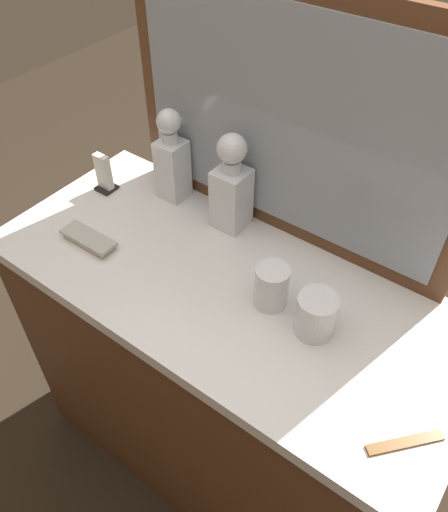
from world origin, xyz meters
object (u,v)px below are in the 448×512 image
object	(u,v)px
crystal_decanter_far_right	(172,163)
silver_brush_rear	(89,240)
napkin_holder	(104,175)
crystal_decanter_front	(231,191)
crystal_tumbler_front	(271,288)
tortoiseshell_comb	(405,442)
crystal_tumbler_rear	(315,317)

from	to	relation	value
crystal_decanter_far_right	silver_brush_rear	distance (m)	0.30
silver_brush_rear	napkin_holder	xyz separation A→B (m)	(-0.13, 0.18, 0.03)
crystal_decanter_front	crystal_tumbler_front	bearing A→B (deg)	-35.81
crystal_tumbler_front	napkin_holder	distance (m)	0.60
crystal_decanter_far_right	tortoiseshell_comb	world-z (taller)	crystal_decanter_far_right
crystal_tumbler_front	napkin_holder	xyz separation A→B (m)	(-0.59, 0.08, -0.00)
crystal_tumbler_front	crystal_decanter_front	bearing A→B (deg)	144.19
crystal_tumbler_rear	tortoiseshell_comb	world-z (taller)	crystal_tumbler_rear
crystal_tumbler_rear	napkin_holder	world-z (taller)	napkin_holder
crystal_decanter_far_right	crystal_tumbler_front	bearing A→B (deg)	-21.78
tortoiseshell_comb	napkin_holder	world-z (taller)	napkin_holder
crystal_tumbler_front	tortoiseshell_comb	bearing A→B (deg)	-19.89
crystal_tumbler_front	tortoiseshell_comb	xyz separation A→B (m)	(0.37, -0.13, -0.04)
crystal_tumbler_rear	tortoiseshell_comb	xyz separation A→B (m)	(0.26, -0.12, -0.04)
crystal_decanter_far_right	napkin_holder	world-z (taller)	crystal_decanter_far_right
crystal_tumbler_front	napkin_holder	size ratio (longest dim) A/B	0.92
crystal_tumbler_front	crystal_tumbler_rear	bearing A→B (deg)	-6.11
silver_brush_rear	tortoiseshell_comb	bearing A→B (deg)	-1.77
crystal_tumbler_front	silver_brush_rear	world-z (taller)	crystal_tumbler_front
silver_brush_rear	crystal_decanter_front	bearing A→B (deg)	49.03
crystal_decanter_far_right	silver_brush_rear	size ratio (longest dim) A/B	1.72
napkin_holder	crystal_decanter_far_right	bearing A→B (deg)	28.95
crystal_tumbler_rear	silver_brush_rear	distance (m)	0.59
silver_brush_rear	napkin_holder	world-z (taller)	napkin_holder
napkin_holder	tortoiseshell_comb	bearing A→B (deg)	-12.25
silver_brush_rear	napkin_holder	bearing A→B (deg)	125.16
crystal_tumbler_rear	silver_brush_rear	world-z (taller)	crystal_tumbler_rear
napkin_holder	crystal_decanter_front	bearing A→B (deg)	13.69
crystal_tumbler_front	tortoiseshell_comb	world-z (taller)	crystal_tumbler_front
crystal_decanter_far_right	tortoiseshell_comb	distance (m)	0.86
crystal_decanter_front	tortoiseshell_comb	bearing A→B (deg)	-26.52
silver_brush_rear	napkin_holder	distance (m)	0.23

